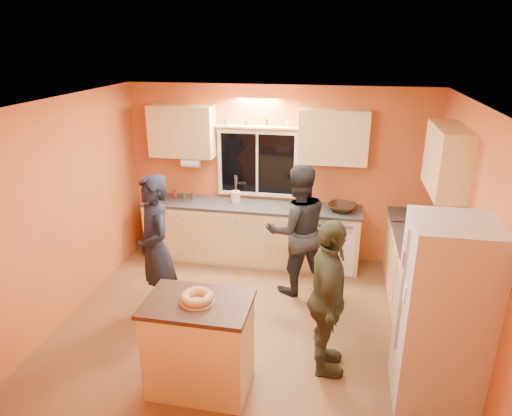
% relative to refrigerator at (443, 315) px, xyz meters
% --- Properties ---
extents(ground, '(4.50, 4.50, 0.00)m').
position_rel_refrigerator_xyz_m(ground, '(-1.89, 0.80, -0.90)').
color(ground, brown).
rests_on(ground, ground).
extents(room_shell, '(4.54, 4.04, 2.61)m').
position_rel_refrigerator_xyz_m(room_shell, '(-1.77, 1.21, 0.72)').
color(room_shell, '#D66B36').
rests_on(room_shell, ground).
extents(back_counter, '(4.23, 0.62, 0.90)m').
position_rel_refrigerator_xyz_m(back_counter, '(-1.88, 2.50, -0.45)').
color(back_counter, '#E4B877').
rests_on(back_counter, ground).
extents(right_counter, '(0.62, 1.84, 0.90)m').
position_rel_refrigerator_xyz_m(right_counter, '(0.06, 1.30, -0.45)').
color(right_counter, '#E4B877').
rests_on(right_counter, ground).
extents(refrigerator, '(0.72, 0.70, 1.80)m').
position_rel_refrigerator_xyz_m(refrigerator, '(0.00, 0.00, 0.00)').
color(refrigerator, silver).
rests_on(refrigerator, ground).
extents(island, '(0.99, 0.68, 0.95)m').
position_rel_refrigerator_xyz_m(island, '(-2.19, -0.26, -0.42)').
color(island, '#E4B877').
rests_on(island, ground).
extents(bundt_pastry, '(0.31, 0.31, 0.09)m').
position_rel_refrigerator_xyz_m(bundt_pastry, '(-2.19, -0.26, 0.09)').
color(bundt_pastry, tan).
rests_on(bundt_pastry, island).
extents(person_left, '(0.74, 0.77, 1.78)m').
position_rel_refrigerator_xyz_m(person_left, '(-3.05, 0.84, -0.01)').
color(person_left, black).
rests_on(person_left, ground).
extents(person_center, '(1.04, 0.94, 1.75)m').
position_rel_refrigerator_xyz_m(person_center, '(-1.47, 1.73, -0.03)').
color(person_center, black).
rests_on(person_center, ground).
extents(person_right, '(0.49, 1.00, 1.65)m').
position_rel_refrigerator_xyz_m(person_right, '(-1.02, 0.21, -0.08)').
color(person_right, '#373A25').
rests_on(person_right, ground).
extents(mixing_bowl, '(0.49, 0.49, 0.10)m').
position_rel_refrigerator_xyz_m(mixing_bowl, '(-0.91, 2.49, 0.05)').
color(mixing_bowl, black).
rests_on(mixing_bowl, back_counter).
extents(utensil_crock, '(0.14, 0.14, 0.17)m').
position_rel_refrigerator_xyz_m(utensil_crock, '(-2.48, 2.56, 0.09)').
color(utensil_crock, '#F1E1C9').
rests_on(utensil_crock, back_counter).
extents(potted_plant, '(0.29, 0.26, 0.31)m').
position_rel_refrigerator_xyz_m(potted_plant, '(0.01, 0.87, 0.15)').
color(potted_plant, gray).
rests_on(potted_plant, right_counter).
extents(red_box, '(0.18, 0.15, 0.07)m').
position_rel_refrigerator_xyz_m(red_box, '(0.10, 1.88, 0.04)').
color(red_box, '#AB1A2D').
rests_on(red_box, right_counter).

